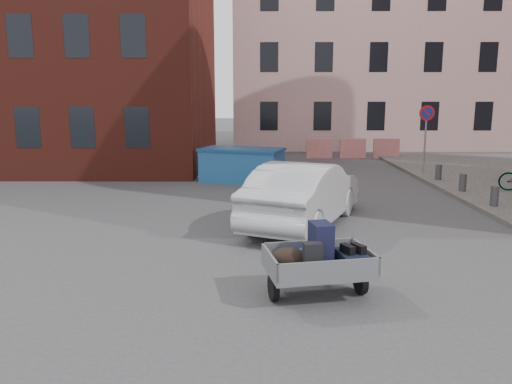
{
  "coord_description": "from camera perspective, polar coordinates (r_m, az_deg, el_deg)",
  "views": [
    {
      "loc": [
        -0.57,
        -10.23,
        3.16
      ],
      "look_at": [
        -0.63,
        0.34,
        1.1
      ],
      "focal_mm": 35.0,
      "sensor_mm": 36.0,
      "label": 1
    }
  ],
  "objects": [
    {
      "name": "building_pink",
      "position": [
        33.11,
        12.33,
        17.44
      ],
      "size": [
        16.0,
        8.0,
        14.0
      ],
      "primitive_type": "cube",
      "color": "#CA9C9B",
      "rests_on": "ground"
    },
    {
      "name": "trailer",
      "position": [
        7.95,
        7.06,
        -7.77
      ],
      "size": [
        1.78,
        1.93,
        1.2
      ],
      "rotation": [
        0.0,
        0.0,
        0.2
      ],
      "color": "black",
      "rests_on": "ground"
    },
    {
      "name": "silver_car",
      "position": [
        12.29,
        5.52,
        -0.17
      ],
      "size": [
        3.43,
        5.03,
        1.57
      ],
      "primitive_type": "imported",
      "rotation": [
        0.0,
        0.0,
        2.73
      ],
      "color": "#A7A9AF",
      "rests_on": "ground"
    },
    {
      "name": "no_parking_sign",
      "position": [
        20.81,
        18.88,
        7.28
      ],
      "size": [
        0.6,
        0.09,
        2.65
      ],
      "color": "gray",
      "rests_on": "sidewalk"
    },
    {
      "name": "barriers",
      "position": [
        25.81,
        11.0,
        4.91
      ],
      "size": [
        4.7,
        0.18,
        1.0
      ],
      "color": "red",
      "rests_on": "ground"
    },
    {
      "name": "dumpster",
      "position": [
        18.42,
        -1.62,
        3.12
      ],
      "size": [
        3.31,
        2.41,
        1.25
      ],
      "rotation": [
        0.0,
        0.0,
        -0.32
      ],
      "color": "#1E5693",
      "rests_on": "ground"
    },
    {
      "name": "ground",
      "position": [
        10.72,
        3.37,
        -6.14
      ],
      "size": [
        120.0,
        120.0,
        0.0
      ],
      "primitive_type": "plane",
      "color": "#38383A",
      "rests_on": "ground"
    },
    {
      "name": "bollards",
      "position": [
        15.38,
        25.6,
        -0.43
      ],
      "size": [
        0.22,
        9.02,
        0.55
      ],
      "color": "#3A3A3D",
      "rests_on": "sidewalk"
    },
    {
      "name": "building_brick",
      "position": [
        25.01,
        -20.58,
        19.19
      ],
      "size": [
        12.0,
        10.0,
        14.0
      ],
      "primitive_type": "cube",
      "color": "#591E16",
      "rests_on": "ground"
    }
  ]
}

